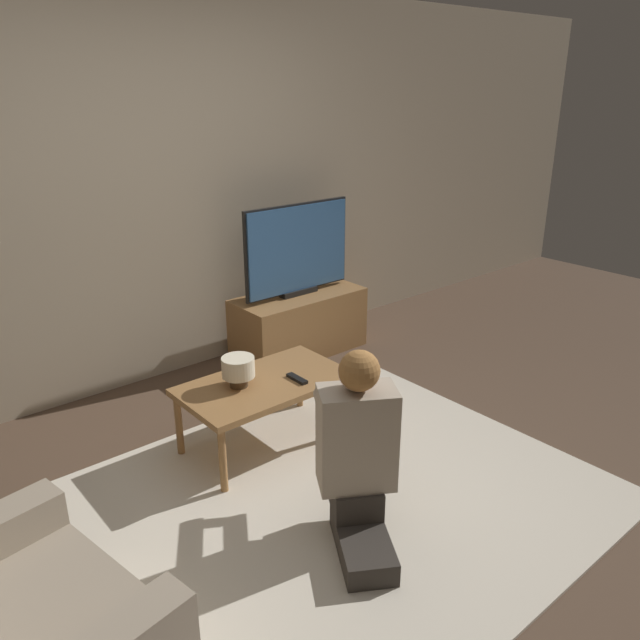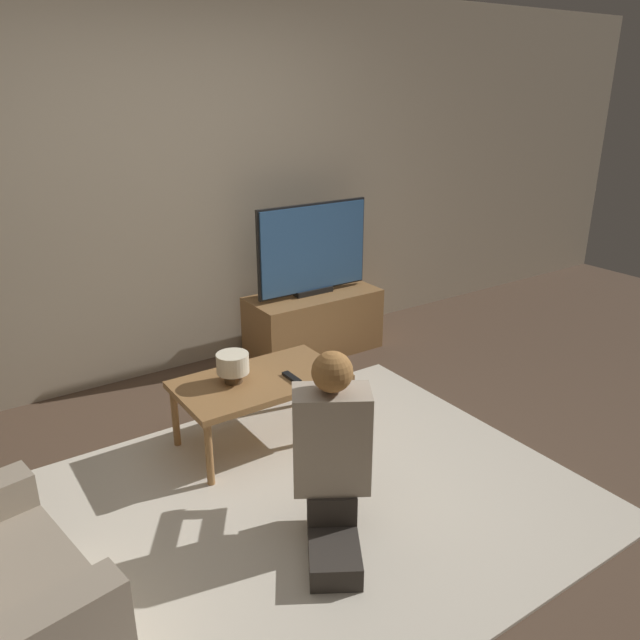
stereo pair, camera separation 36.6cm
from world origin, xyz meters
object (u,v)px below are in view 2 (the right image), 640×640
coffee_table (260,385)px  person_kneeling (332,451)px  tv (313,249)px  table_lamp (233,365)px

coffee_table → person_kneeling: bearing=-98.2°
tv → table_lamp: size_ratio=5.14×
person_kneeling → table_lamp: person_kneeling is taller
coffee_table → person_kneeling: (-0.13, -0.88, 0.08)m
tv → table_lamp: (-1.12, -0.89, -0.30)m
person_kneeling → table_lamp: size_ratio=5.08×
tv → person_kneeling: tv is taller
person_kneeling → table_lamp: (-0.02, 0.92, 0.06)m
tv → coffee_table: tv is taller
tv → person_kneeling: size_ratio=1.01×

